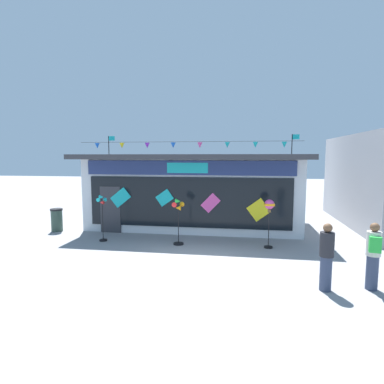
# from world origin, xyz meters

# --- Properties ---
(ground_plane) EXTENTS (80.00, 80.00, 0.00)m
(ground_plane) POSITION_xyz_m (0.00, 0.00, 0.00)
(ground_plane) COLOR gray
(kite_shop_building) EXTENTS (9.79, 5.80, 4.30)m
(kite_shop_building) POSITION_xyz_m (-0.80, 6.30, 1.71)
(kite_shop_building) COLOR silver
(kite_shop_building) RESTS_ON ground_plane
(wind_spinner_far_left) EXTENTS (0.37, 0.30, 1.81)m
(wind_spinner_far_left) POSITION_xyz_m (-3.90, 2.49, 1.20)
(wind_spinner_far_left) COLOR black
(wind_spinner_far_left) RESTS_ON ground_plane
(wind_spinner_left) EXTENTS (0.44, 0.39, 1.74)m
(wind_spinner_left) POSITION_xyz_m (-0.90, 2.46, 1.14)
(wind_spinner_left) COLOR black
(wind_spinner_left) RESTS_ON ground_plane
(wind_spinner_center_left) EXTENTS (0.35, 0.35, 1.76)m
(wind_spinner_center_left) POSITION_xyz_m (2.39, 2.55, 1.42)
(wind_spinner_center_left) COLOR black
(wind_spinner_center_left) RESTS_ON ground_plane
(person_near_camera) EXTENTS (0.36, 0.47, 1.68)m
(person_near_camera) POSITION_xyz_m (4.64, -0.77, 0.89)
(person_near_camera) COLOR #333D56
(person_near_camera) RESTS_ON ground_plane
(person_mid_plaza) EXTENTS (0.34, 0.34, 1.68)m
(person_mid_plaza) POSITION_xyz_m (3.49, -0.99, 0.86)
(person_mid_plaza) COLOR #333D56
(person_mid_plaza) RESTS_ON ground_plane
(trash_bin) EXTENTS (0.52, 0.52, 1.01)m
(trash_bin) POSITION_xyz_m (-6.62, 3.75, 0.51)
(trash_bin) COLOR #2D4238
(trash_bin) RESTS_ON ground_plane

